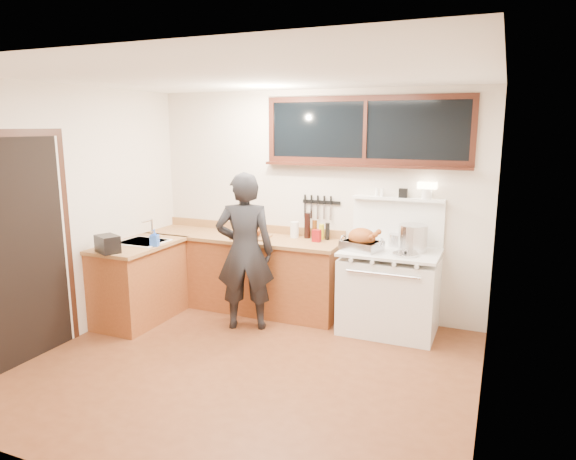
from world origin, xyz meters
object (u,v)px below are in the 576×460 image
at_px(vintage_stove, 390,289).
at_px(man, 245,252).
at_px(roast_turkey, 362,241).
at_px(cutting_board, 251,233).

height_order(vintage_stove, man, man).
distance_m(man, roast_turkey, 1.26).
height_order(man, cutting_board, man).
relative_size(man, roast_turkey, 3.75).
height_order(man, roast_turkey, man).
bearing_deg(roast_turkey, vintage_stove, 20.30).
xyz_separation_m(man, roast_turkey, (1.19, 0.41, 0.14)).
bearing_deg(man, vintage_stove, 19.29).
bearing_deg(roast_turkey, man, -160.96).
xyz_separation_m(vintage_stove, roast_turkey, (-0.29, -0.11, 0.53)).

